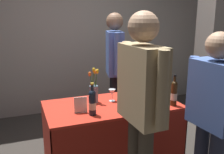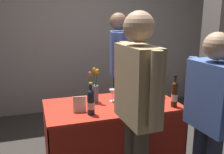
% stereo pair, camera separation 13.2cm
% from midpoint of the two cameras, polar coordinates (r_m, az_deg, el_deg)
% --- Properties ---
extents(back_partition, '(7.31, 0.12, 3.04)m').
position_cam_midpoint_polar(back_partition, '(4.51, -10.04, 11.54)').
color(back_partition, '#9E998E').
rests_on(back_partition, ground_plane).
extents(concrete_pillar, '(0.37, 0.37, 3.20)m').
position_cam_midpoint_polar(concrete_pillar, '(3.98, 21.29, 11.73)').
color(concrete_pillar, gray).
rests_on(concrete_pillar, ground_plane).
extents(tasting_table, '(1.42, 0.76, 0.75)m').
position_cam_midpoint_polar(tasting_table, '(2.84, -1.36, -10.51)').
color(tasting_table, red).
rests_on(tasting_table, ground_plane).
extents(featured_wine_bottle, '(0.07, 0.07, 0.31)m').
position_cam_midpoint_polar(featured_wine_bottle, '(2.62, 3.53, -4.05)').
color(featured_wine_bottle, '#192333').
rests_on(featured_wine_bottle, tasting_table).
extents(display_bottle_0, '(0.07, 0.07, 0.34)m').
position_cam_midpoint_polar(display_bottle_0, '(2.71, 2.65, -3.24)').
color(display_bottle_0, '#38230F').
rests_on(display_bottle_0, tasting_table).
extents(display_bottle_1, '(0.08, 0.08, 0.32)m').
position_cam_midpoint_polar(display_bottle_1, '(3.04, 8.62, -1.56)').
color(display_bottle_1, black).
rests_on(display_bottle_1, tasting_table).
extents(display_bottle_2, '(0.08, 0.08, 0.31)m').
position_cam_midpoint_polar(display_bottle_2, '(2.83, 7.30, -2.86)').
color(display_bottle_2, '#192333').
rests_on(display_bottle_2, tasting_table).
extents(display_bottle_3, '(0.07, 0.07, 0.32)m').
position_cam_midpoint_polar(display_bottle_3, '(2.44, -5.98, -5.57)').
color(display_bottle_3, '#192333').
rests_on(display_bottle_3, tasting_table).
extents(display_bottle_4, '(0.07, 0.07, 0.34)m').
position_cam_midpoint_polar(display_bottle_4, '(2.73, 12.39, -3.49)').
color(display_bottle_4, '#38230F').
rests_on(display_bottle_4, tasting_table).
extents(wine_glass_near_vendor, '(0.08, 0.08, 0.14)m').
position_cam_midpoint_polar(wine_glass_near_vendor, '(2.81, -1.34, -3.56)').
color(wine_glass_near_vendor, silver).
rests_on(wine_glass_near_vendor, tasting_table).
extents(wine_glass_mid, '(0.07, 0.07, 0.13)m').
position_cam_midpoint_polar(wine_glass_mid, '(3.10, 4.80, -2.03)').
color(wine_glass_mid, silver).
rests_on(wine_glass_mid, tasting_table).
extents(flower_vase, '(0.11, 0.10, 0.39)m').
position_cam_midpoint_polar(flower_vase, '(2.77, -5.47, -3.15)').
color(flower_vase, slate).
rests_on(flower_vase, tasting_table).
extents(brochure_stand, '(0.13, 0.04, 0.16)m').
position_cam_midpoint_polar(brochure_stand, '(2.51, -8.57, -6.27)').
color(brochure_stand, silver).
rests_on(brochure_stand, tasting_table).
extents(vendor_presenter, '(0.30, 0.55, 1.71)m').
position_cam_midpoint_polar(vendor_presenter, '(3.59, -0.47, 3.33)').
color(vendor_presenter, black).
rests_on(vendor_presenter, ground_plane).
extents(taster_foreground_right, '(0.24, 0.64, 1.72)m').
position_cam_midpoint_polar(taster_foreground_right, '(2.02, 4.75, -4.79)').
color(taster_foreground_right, '#4C4233').
rests_on(taster_foreground_right, ground_plane).
extents(taster_foreground_left, '(0.24, 0.59, 1.57)m').
position_cam_midpoint_polar(taster_foreground_left, '(2.24, 20.11, -6.78)').
color(taster_foreground_left, '#2D3347').
rests_on(taster_foreground_left, ground_plane).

